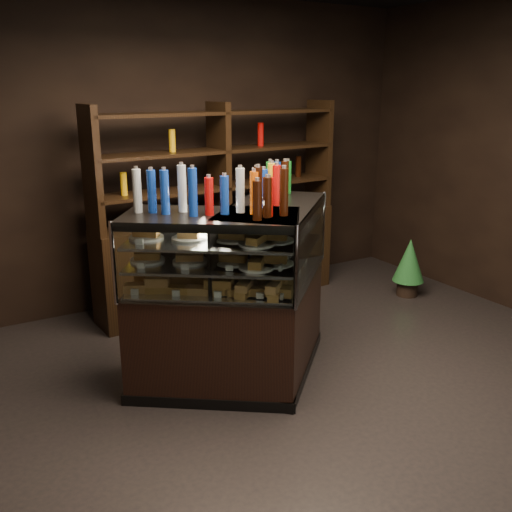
% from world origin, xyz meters
% --- Properties ---
extents(ground, '(5.00, 5.00, 0.00)m').
position_xyz_m(ground, '(0.00, 0.00, 0.00)').
color(ground, black).
rests_on(ground, ground).
extents(room_shell, '(5.02, 5.02, 3.01)m').
position_xyz_m(room_shell, '(0.00, 0.00, 1.94)').
color(room_shell, black).
rests_on(room_shell, ground).
extents(display_case, '(1.83, 1.29, 1.32)m').
position_xyz_m(display_case, '(-0.51, 0.54, 0.45)').
color(display_case, black).
rests_on(display_case, ground).
extents(food_display, '(1.51, 0.90, 0.41)m').
position_xyz_m(food_display, '(-0.51, 0.53, 0.99)').
color(food_display, gold).
rests_on(food_display, display_case).
extents(bottles_top, '(1.33, 0.76, 0.30)m').
position_xyz_m(bottles_top, '(-0.51, 0.54, 1.46)').
color(bottles_top, '#B20C0A').
rests_on(bottles_top, display_case).
extents(potted_conifer, '(0.33, 0.33, 0.70)m').
position_xyz_m(potted_conifer, '(1.87, 1.23, 0.40)').
color(potted_conifer, black).
rests_on(potted_conifer, ground).
extents(back_shelving, '(2.57, 0.57, 2.00)m').
position_xyz_m(back_shelving, '(0.07, 2.05, 0.60)').
color(back_shelving, black).
rests_on(back_shelving, ground).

